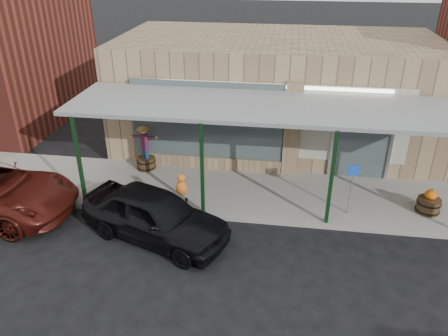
# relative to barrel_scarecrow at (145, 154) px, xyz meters

# --- Properties ---
(ground) EXTENTS (120.00, 120.00, 0.00)m
(ground) POSITION_rel_barrel_scarecrow_xyz_m (4.34, -4.67, -0.71)
(ground) COLOR black
(ground) RESTS_ON ground
(sidewalk) EXTENTS (40.00, 3.20, 0.15)m
(sidewalk) POSITION_rel_barrel_scarecrow_xyz_m (4.34, -1.07, -0.63)
(sidewalk) COLOR gray
(sidewalk) RESTS_ON ground
(storefront) EXTENTS (12.00, 6.25, 4.20)m
(storefront) POSITION_rel_barrel_scarecrow_xyz_m (4.34, 3.49, 1.38)
(storefront) COLOR #9F8661
(storefront) RESTS_ON ground
(awning) EXTENTS (12.00, 3.00, 3.04)m
(awning) POSITION_rel_barrel_scarecrow_xyz_m (4.34, -1.11, 2.30)
(awning) COLOR gray
(awning) RESTS_ON ground
(block_buildings_near) EXTENTS (61.00, 8.00, 8.00)m
(block_buildings_near) POSITION_rel_barrel_scarecrow_xyz_m (6.35, 4.53, 3.06)
(block_buildings_near) COLOR maroon
(block_buildings_near) RESTS_ON ground
(barrel_scarecrow) EXTENTS (1.00, 0.77, 1.66)m
(barrel_scarecrow) POSITION_rel_barrel_scarecrow_xyz_m (0.00, 0.00, 0.00)
(barrel_scarecrow) COLOR #49341D
(barrel_scarecrow) RESTS_ON sidewalk
(barrel_pumpkin) EXTENTS (0.89, 0.89, 0.79)m
(barrel_pumpkin) POSITION_rel_barrel_scarecrow_xyz_m (9.17, -1.52, -0.28)
(barrel_pumpkin) COLOR #49341D
(barrel_pumpkin) RESTS_ON sidewalk
(handicap_sign) EXTENTS (0.33, 0.08, 1.60)m
(handicap_sign) POSITION_rel_barrel_scarecrow_xyz_m (6.80, -1.93, 0.47)
(handicap_sign) COLOR gray
(handicap_sign) RESTS_ON sidewalk
(parked_sedan) EXTENTS (4.56, 3.07, 1.54)m
(parked_sedan) POSITION_rel_barrel_scarecrow_xyz_m (1.44, -3.71, 0.01)
(parked_sedan) COLOR black
(parked_sedan) RESTS_ON ground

